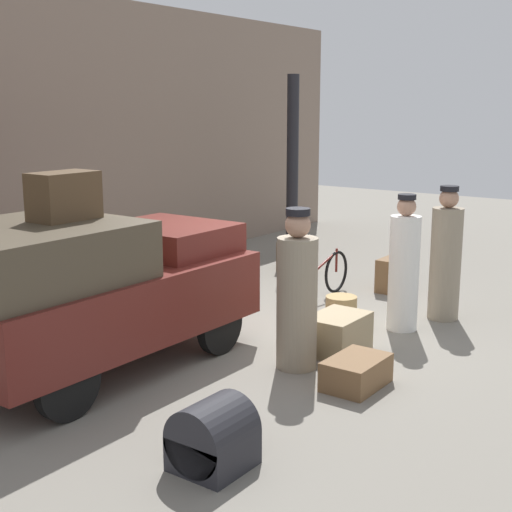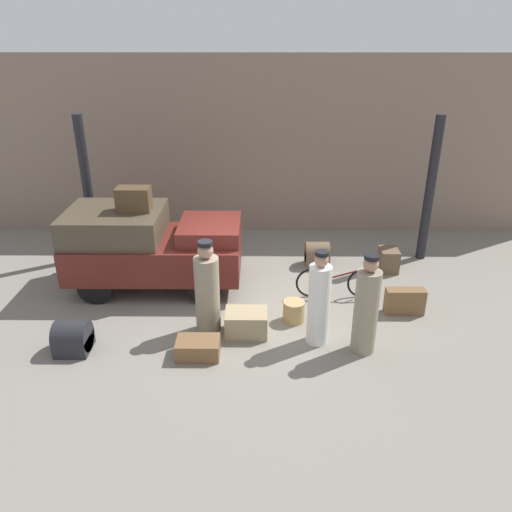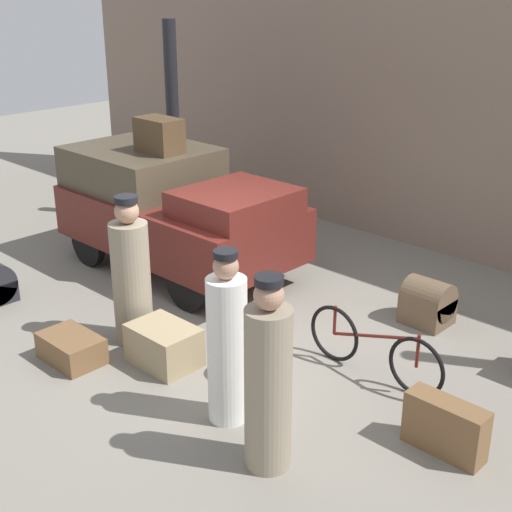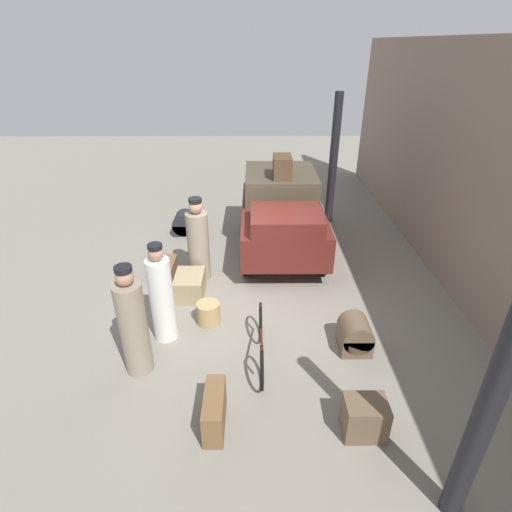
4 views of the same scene
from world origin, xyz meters
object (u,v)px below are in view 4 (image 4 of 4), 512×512
at_px(bicycle, 261,342).
at_px(porter_carrying_trunk, 133,325).
at_px(trunk_wicker_pale, 214,411).
at_px(suitcase_black_upright, 164,268).
at_px(truck, 282,212).
at_px(trunk_barrel_dark, 355,335).
at_px(suitcase_small_leather, 365,418).
at_px(conductor_in_dark_uniform, 162,297).
at_px(suitcase_tan_flat, 190,285).
at_px(wicker_basket, 208,313).
at_px(porter_lifting_near_truck, 198,243).
at_px(trunk_umber_medium, 184,224).
at_px(trunk_on_truck_roof, 282,167).

relative_size(bicycle, porter_carrying_trunk, 0.95).
xyz_separation_m(trunk_wicker_pale, suitcase_black_upright, (-3.81, -1.41, -0.10)).
distance_m(bicycle, suitcase_black_upright, 3.30).
relative_size(truck, bicycle, 2.09).
relative_size(truck, trunk_barrel_dark, 6.15).
bearing_deg(trunk_wicker_pale, suitcase_small_leather, 86.22).
height_order(truck, porter_carrying_trunk, porter_carrying_trunk).
relative_size(truck, conductor_in_dark_uniform, 2.03).
distance_m(trunk_barrel_dark, suitcase_black_upright, 4.24).
height_order(conductor_in_dark_uniform, suitcase_tan_flat, conductor_in_dark_uniform).
xyz_separation_m(wicker_basket, suitcase_small_leather, (2.26, 2.17, 0.06)).
relative_size(porter_lifting_near_truck, trunk_umber_medium, 3.11).
distance_m(wicker_basket, trunk_on_truck_roof, 3.87).
height_order(wicker_basket, suitcase_tan_flat, suitcase_tan_flat).
bearing_deg(porter_carrying_trunk, porter_lifting_near_truck, 167.33).
bearing_deg(trunk_on_truck_roof, porter_lifting_near_truck, -47.99).
bearing_deg(bicycle, porter_lifting_near_truck, -153.76).
bearing_deg(trunk_wicker_pale, suitcase_tan_flat, -166.28).
bearing_deg(wicker_basket, trunk_barrel_dark, 74.18).
height_order(porter_carrying_trunk, suitcase_tan_flat, porter_carrying_trunk).
relative_size(porter_lifting_near_truck, trunk_wicker_pale, 2.36).
bearing_deg(wicker_basket, suitcase_black_upright, -146.19).
height_order(bicycle, suitcase_black_upright, bicycle).
bearing_deg(wicker_basket, bicycle, 44.17).
bearing_deg(suitcase_small_leather, truck, -172.05).
xyz_separation_m(truck, trunk_barrel_dark, (3.60, 0.96, -0.66)).
bearing_deg(suitcase_small_leather, trunk_on_truck_roof, -172.40).
height_order(truck, trunk_barrel_dark, truck).
bearing_deg(conductor_in_dark_uniform, porter_carrying_trunk, -18.36).
xyz_separation_m(trunk_wicker_pale, suitcase_tan_flat, (-3.02, -0.74, -0.03)).
bearing_deg(truck, trunk_barrel_dark, 14.94).
xyz_separation_m(wicker_basket, trunk_on_truck_roof, (-3.16, 1.45, 1.71)).
height_order(porter_lifting_near_truck, trunk_wicker_pale, porter_lifting_near_truck).
xyz_separation_m(bicycle, trunk_wicker_pale, (1.21, -0.62, -0.08)).
bearing_deg(bicycle, suitcase_small_leather, 43.50).
distance_m(wicker_basket, trunk_umber_medium, 3.93).
xyz_separation_m(conductor_in_dark_uniform, suitcase_tan_flat, (-1.24, 0.23, -0.57)).
bearing_deg(porter_carrying_trunk, truck, 149.54).
bearing_deg(trunk_wicker_pale, trunk_on_truck_roof, 167.70).
relative_size(porter_carrying_trunk, trunk_wicker_pale, 2.40).
bearing_deg(trunk_umber_medium, truck, 70.12).
distance_m(bicycle, conductor_in_dark_uniform, 1.74).
relative_size(bicycle, trunk_barrel_dark, 2.94).
bearing_deg(trunk_umber_medium, trunk_on_truck_roof, 75.28).
bearing_deg(porter_lifting_near_truck, suitcase_black_upright, -97.47).
bearing_deg(suitcase_small_leather, porter_lifting_near_truck, -146.91).
distance_m(suitcase_small_leather, trunk_barrel_dark, 1.60).
height_order(trunk_umber_medium, suitcase_black_upright, trunk_umber_medium).
bearing_deg(suitcase_tan_flat, suitcase_small_leather, 39.79).
bearing_deg(truck, trunk_on_truck_roof, -180.00).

